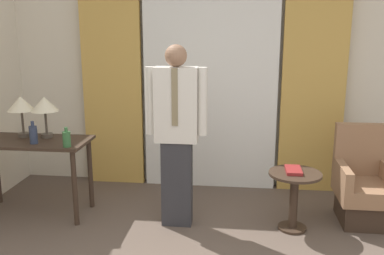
{
  "coord_description": "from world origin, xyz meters",
  "views": [
    {
      "loc": [
        0.36,
        -1.94,
        1.91
      ],
      "look_at": [
        -0.07,
        1.78,
        1.02
      ],
      "focal_mm": 40.0,
      "sensor_mm": 36.0,
      "label": 1
    }
  ],
  "objects_px": {
    "table_lamp_left": "(21,105)",
    "table_lamp_right": "(45,106)",
    "bottle_by_lamp": "(33,134)",
    "armchair": "(363,188)",
    "desk": "(31,152)",
    "bottle_near_edge": "(67,139)",
    "side_table": "(294,191)",
    "book": "(293,170)",
    "person": "(177,129)"
  },
  "relations": [
    {
      "from": "table_lamp_left",
      "to": "table_lamp_right",
      "type": "relative_size",
      "value": 1.0
    },
    {
      "from": "bottle_by_lamp",
      "to": "armchair",
      "type": "relative_size",
      "value": 0.23
    },
    {
      "from": "desk",
      "to": "bottle_near_edge",
      "type": "relative_size",
      "value": 6.2
    },
    {
      "from": "table_lamp_right",
      "to": "armchair",
      "type": "xyz_separation_m",
      "value": [
        3.21,
        0.1,
        -0.78
      ]
    },
    {
      "from": "desk",
      "to": "table_lamp_right",
      "type": "distance_m",
      "value": 0.49
    },
    {
      "from": "bottle_by_lamp",
      "to": "bottle_near_edge",
      "type": "bearing_deg",
      "value": -11.51
    },
    {
      "from": "desk",
      "to": "side_table",
      "type": "height_order",
      "value": "desk"
    },
    {
      "from": "table_lamp_right",
      "to": "bottle_near_edge",
      "type": "xyz_separation_m",
      "value": [
        0.34,
        -0.31,
        -0.25
      ]
    },
    {
      "from": "bottle_by_lamp",
      "to": "book",
      "type": "bearing_deg",
      "value": 1.8
    },
    {
      "from": "desk",
      "to": "bottle_by_lamp",
      "type": "distance_m",
      "value": 0.27
    },
    {
      "from": "table_lamp_right",
      "to": "person",
      "type": "xyz_separation_m",
      "value": [
        1.38,
        -0.2,
        -0.16
      ]
    },
    {
      "from": "table_lamp_left",
      "to": "armchair",
      "type": "xyz_separation_m",
      "value": [
        3.46,
        0.1,
        -0.78
      ]
    },
    {
      "from": "desk",
      "to": "table_lamp_right",
      "type": "xyz_separation_m",
      "value": [
        0.13,
        0.12,
        0.46
      ]
    },
    {
      "from": "bottle_near_edge",
      "to": "person",
      "type": "bearing_deg",
      "value": 6.3
    },
    {
      "from": "book",
      "to": "bottle_by_lamp",
      "type": "bearing_deg",
      "value": -178.2
    },
    {
      "from": "person",
      "to": "bottle_near_edge",
      "type": "bearing_deg",
      "value": -173.7
    },
    {
      "from": "desk",
      "to": "book",
      "type": "distance_m",
      "value": 2.62
    },
    {
      "from": "bottle_near_edge",
      "to": "armchair",
      "type": "xyz_separation_m",
      "value": [
        2.87,
        0.41,
        -0.53
      ]
    },
    {
      "from": "table_lamp_left",
      "to": "table_lamp_right",
      "type": "distance_m",
      "value": 0.25
    },
    {
      "from": "armchair",
      "to": "book",
      "type": "distance_m",
      "value": 0.81
    },
    {
      "from": "bottle_near_edge",
      "to": "table_lamp_right",
      "type": "bearing_deg",
      "value": 137.88
    },
    {
      "from": "armchair",
      "to": "book",
      "type": "bearing_deg",
      "value": -160.63
    },
    {
      "from": "person",
      "to": "book",
      "type": "height_order",
      "value": "person"
    },
    {
      "from": "bottle_near_edge",
      "to": "bottle_by_lamp",
      "type": "xyz_separation_m",
      "value": [
        -0.37,
        0.08,
        0.01
      ]
    },
    {
      "from": "armchair",
      "to": "side_table",
      "type": "height_order",
      "value": "armchair"
    },
    {
      "from": "table_lamp_right",
      "to": "bottle_by_lamp",
      "type": "height_order",
      "value": "table_lamp_right"
    },
    {
      "from": "armchair",
      "to": "side_table",
      "type": "bearing_deg",
      "value": -158.48
    },
    {
      "from": "book",
      "to": "table_lamp_right",
      "type": "bearing_deg",
      "value": 176.38
    },
    {
      "from": "person",
      "to": "bottle_by_lamp",
      "type": "bearing_deg",
      "value": -178.39
    },
    {
      "from": "bottle_by_lamp",
      "to": "side_table",
      "type": "distance_m",
      "value": 2.58
    },
    {
      "from": "table_lamp_left",
      "to": "side_table",
      "type": "xyz_separation_m",
      "value": [
        2.76,
        -0.18,
        -0.74
      ]
    },
    {
      "from": "table_lamp_left",
      "to": "bottle_near_edge",
      "type": "xyz_separation_m",
      "value": [
        0.6,
        -0.31,
        -0.25
      ]
    },
    {
      "from": "desk",
      "to": "book",
      "type": "bearing_deg",
      "value": -0.82
    },
    {
      "from": "table_lamp_right",
      "to": "armchair",
      "type": "relative_size",
      "value": 0.45
    },
    {
      "from": "bottle_near_edge",
      "to": "bottle_by_lamp",
      "type": "height_order",
      "value": "bottle_by_lamp"
    },
    {
      "from": "bottle_by_lamp",
      "to": "book",
      "type": "height_order",
      "value": "bottle_by_lamp"
    },
    {
      "from": "desk",
      "to": "person",
      "type": "relative_size",
      "value": 0.67
    },
    {
      "from": "table_lamp_left",
      "to": "table_lamp_right",
      "type": "xyz_separation_m",
      "value": [
        0.25,
        0.0,
        0.0
      ]
    },
    {
      "from": "desk",
      "to": "bottle_near_edge",
      "type": "height_order",
      "value": "bottle_near_edge"
    },
    {
      "from": "table_lamp_left",
      "to": "bottle_by_lamp",
      "type": "height_order",
      "value": "table_lamp_left"
    },
    {
      "from": "desk",
      "to": "armchair",
      "type": "distance_m",
      "value": 3.36
    },
    {
      "from": "table_lamp_right",
      "to": "bottle_near_edge",
      "type": "height_order",
      "value": "table_lamp_right"
    },
    {
      "from": "armchair",
      "to": "side_table",
      "type": "distance_m",
      "value": 0.76
    },
    {
      "from": "person",
      "to": "side_table",
      "type": "xyz_separation_m",
      "value": [
        1.12,
        0.01,
        -0.58
      ]
    },
    {
      "from": "bottle_by_lamp",
      "to": "armchair",
      "type": "distance_m",
      "value": 3.3
    },
    {
      "from": "desk",
      "to": "bottle_near_edge",
      "type": "bearing_deg",
      "value": -22.12
    },
    {
      "from": "table_lamp_left",
      "to": "bottle_by_lamp",
      "type": "xyz_separation_m",
      "value": [
        0.23,
        -0.24,
        -0.24
      ]
    },
    {
      "from": "side_table",
      "to": "book",
      "type": "bearing_deg",
      "value": 119.45
    },
    {
      "from": "person",
      "to": "armchair",
      "type": "bearing_deg",
      "value": 9.11
    },
    {
      "from": "bottle_by_lamp",
      "to": "armchair",
      "type": "xyz_separation_m",
      "value": [
        3.24,
        0.33,
        -0.54
      ]
    }
  ]
}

